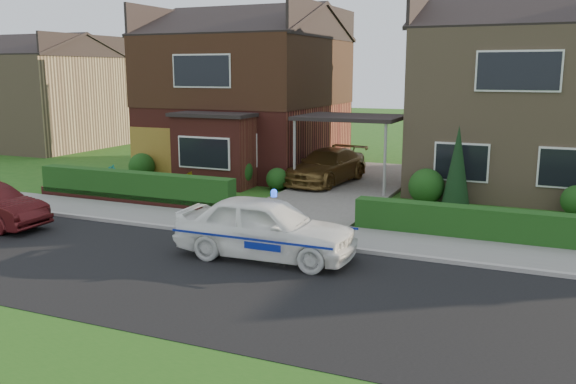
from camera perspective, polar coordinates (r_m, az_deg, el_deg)
The scene contains 24 objects.
ground at distance 13.63m, azimuth -8.63°, elevation -7.74°, with size 120.00×120.00×0.00m, color #1F5115.
road at distance 13.63m, azimuth -8.63°, elevation -7.74°, with size 60.00×6.00×0.02m, color black.
kerb at distance 16.15m, azimuth -2.89°, elevation -4.36°, with size 60.00×0.16×0.12m, color #9E9993.
sidewalk at distance 17.07m, azimuth -1.32°, elevation -3.53°, with size 60.00×2.00×0.10m, color slate.
grass_verge at distance 10.10m, azimuth -24.40°, elevation -15.71°, with size 60.00×4.00×0.01m, color #1F5115.
driveway at distance 23.36m, azimuth 5.78°, elevation 0.49°, with size 3.80×12.00×0.12m, color #666059.
house_left at distance 27.85m, azimuth -3.75°, elevation 10.03°, with size 7.50×9.53×7.25m.
house_right at distance 24.91m, azimuth 21.12°, elevation 8.82°, with size 7.50×8.06×7.25m.
carport_link at distance 22.97m, azimuth 5.88°, elevation 6.85°, with size 3.80×3.00×2.77m.
garage_door at distance 26.00m, azimuth -12.52°, elevation 3.59°, with size 2.20×0.10×2.10m, color brown.
dwarf_wall at distance 21.01m, azimuth -14.43°, elevation -0.69°, with size 7.70×0.25×0.36m, color maroon.
hedge_left at distance 21.17m, azimuth -14.16°, elevation -1.09°, with size 7.50×0.55×0.90m, color #173C13.
hedge_right at distance 16.85m, azimuth 18.84°, elevation -4.52°, with size 7.50×0.55×0.80m, color #173C13.
shrub_left_far at distance 25.85m, azimuth -13.53°, elevation 2.36°, with size 1.08×1.08×1.08m, color #173C13.
shrub_left_mid at distance 23.25m, azimuth -4.92°, elevation 1.96°, with size 1.32×1.32×1.32m, color #173C13.
shrub_left_near at distance 22.85m, azimuth -1.02°, elevation 1.23°, with size 0.84×0.84×0.84m, color #173C13.
shrub_right_near at distance 20.97m, azimuth 12.82°, elevation 0.53°, with size 1.20×1.20×1.20m, color #173C13.
conifer_a at distance 20.50m, azimuth 15.55°, elevation 2.14°, with size 0.90×0.90×2.60m, color black.
neighbour_left at distance 38.09m, azimuth -21.78°, elevation 7.78°, with size 6.50×7.00×5.20m, color #8F7457.
police_car at distance 14.51m, azimuth -2.09°, elevation -3.38°, with size 4.01×4.42×1.65m.
driveway_car at distance 23.75m, azimuth 3.67°, elevation 2.44°, with size 1.81×4.45×1.29m, color brown.
potted_plant_a at distance 24.84m, azimuth -16.18°, elevation 1.52°, with size 0.41×0.28×0.78m, color gray.
potted_plant_b at distance 22.29m, azimuth -9.46°, elevation 0.81°, with size 0.37×0.46×0.84m, color gray.
potted_plant_c at distance 23.31m, azimuth -13.41°, elevation 0.96°, with size 0.40×0.40×0.71m, color gray.
Camera 1 is at (6.93, -10.87, 4.42)m, focal length 38.00 mm.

